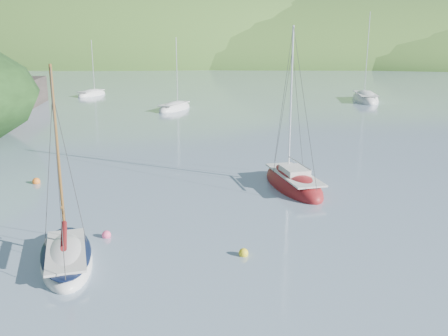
# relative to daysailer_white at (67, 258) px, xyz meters

# --- Properties ---
(ground) EXTENTS (700.00, 700.00, 0.00)m
(ground) POSITION_rel_daysailer_white_xyz_m (4.79, 0.01, -0.21)
(ground) COLOR slate
(ground) RESTS_ON ground
(shoreline_hills) EXTENTS (690.00, 135.00, 56.00)m
(shoreline_hills) POSITION_rel_daysailer_white_xyz_m (-4.88, 172.43, -0.21)
(shoreline_hills) COLOR #356727
(shoreline_hills) RESTS_ON ground
(daysailer_white) EXTENTS (3.93, 6.06, 8.74)m
(daysailer_white) POSITION_rel_daysailer_white_xyz_m (0.00, 0.00, 0.00)
(daysailer_white) COLOR silver
(daysailer_white) RESTS_ON ground
(sloop_red) EXTENTS (4.56, 7.59, 10.63)m
(sloop_red) POSITION_rel_daysailer_white_xyz_m (10.24, 11.39, 0.00)
(sloop_red) COLOR maroon
(sloop_red) RESTS_ON ground
(distant_sloop_a) EXTENTS (4.55, 7.21, 9.71)m
(distant_sloop_a) POSITION_rel_daysailer_white_xyz_m (-2.36, 43.67, -0.04)
(distant_sloop_a) COLOR silver
(distant_sloop_a) RESTS_ON ground
(distant_sloop_b) EXTENTS (3.71, 9.54, 13.41)m
(distant_sloop_b) POSITION_rel_daysailer_white_xyz_m (23.60, 54.04, 0.01)
(distant_sloop_b) COLOR silver
(distant_sloop_b) RESTS_ON ground
(distant_sloop_c) EXTENTS (4.06, 6.80, 9.16)m
(distant_sloop_c) POSITION_rel_daysailer_white_xyz_m (-17.62, 57.86, -0.04)
(distant_sloop_c) COLOR silver
(distant_sloop_c) RESTS_ON ground
(mooring_buoys) EXTENTS (14.00, 10.46, 0.50)m
(mooring_buoys) POSITION_rel_daysailer_white_xyz_m (-0.67, 6.23, -0.09)
(mooring_buoys) COLOR yellow
(mooring_buoys) RESTS_ON ground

